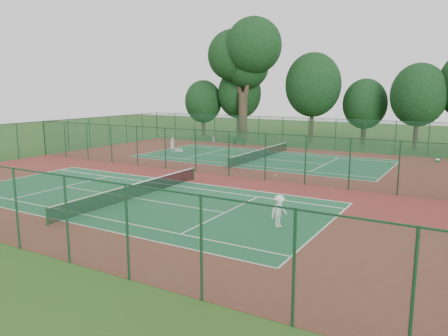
{
  "coord_description": "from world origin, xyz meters",
  "views": [
    {
      "loc": [
        17.92,
        -28.86,
        6.68
      ],
      "look_at": [
        3.87,
        -4.75,
        1.6
      ],
      "focal_mm": 35.0,
      "sensor_mm": 36.0,
      "label": 1
    }
  ],
  "objects_px": {
    "big_tree": "(245,54)",
    "bench": "(239,141)",
    "trash_bin": "(213,139)",
    "player_near": "(279,211)",
    "player_far": "(172,145)",
    "kit_bag": "(179,150)"
  },
  "relations": [
    {
      "from": "player_far",
      "to": "kit_bag",
      "type": "distance_m",
      "value": 1.04
    },
    {
      "from": "player_near",
      "to": "bench",
      "type": "relative_size",
      "value": 0.98
    },
    {
      "from": "player_far",
      "to": "big_tree",
      "type": "height_order",
      "value": "big_tree"
    },
    {
      "from": "bench",
      "to": "kit_bag",
      "type": "relative_size",
      "value": 1.9
    },
    {
      "from": "player_near",
      "to": "trash_bin",
      "type": "distance_m",
      "value": 34.09
    },
    {
      "from": "trash_bin",
      "to": "big_tree",
      "type": "height_order",
      "value": "big_tree"
    },
    {
      "from": "trash_bin",
      "to": "player_near",
      "type": "bearing_deg",
      "value": -52.99
    },
    {
      "from": "bench",
      "to": "kit_bag",
      "type": "distance_m",
      "value": 8.59
    },
    {
      "from": "player_near",
      "to": "player_far",
      "type": "bearing_deg",
      "value": 69.58
    },
    {
      "from": "big_tree",
      "to": "bench",
      "type": "bearing_deg",
      "value": -68.23
    },
    {
      "from": "player_near",
      "to": "trash_bin",
      "type": "relative_size",
      "value": 1.95
    },
    {
      "from": "player_near",
      "to": "big_tree",
      "type": "distance_m",
      "value": 38.59
    },
    {
      "from": "player_near",
      "to": "bench",
      "type": "height_order",
      "value": "player_near"
    },
    {
      "from": "player_near",
      "to": "big_tree",
      "type": "bearing_deg",
      "value": 51.73
    },
    {
      "from": "trash_bin",
      "to": "bench",
      "type": "xyz_separation_m",
      "value": [
        3.98,
        -0.6,
        0.1
      ]
    },
    {
      "from": "player_near",
      "to": "player_far",
      "type": "xyz_separation_m",
      "value": [
        -19.85,
        17.81,
        -0.02
      ]
    },
    {
      "from": "trash_bin",
      "to": "kit_bag",
      "type": "xyz_separation_m",
      "value": [
        0.93,
        -8.62,
        -0.25
      ]
    },
    {
      "from": "trash_bin",
      "to": "big_tree",
      "type": "bearing_deg",
      "value": 70.16
    },
    {
      "from": "bench",
      "to": "player_near",
      "type": "bearing_deg",
      "value": -54.93
    },
    {
      "from": "player_far",
      "to": "trash_bin",
      "type": "relative_size",
      "value": 1.89
    },
    {
      "from": "player_far",
      "to": "bench",
      "type": "height_order",
      "value": "player_far"
    },
    {
      "from": "player_far",
      "to": "trash_bin",
      "type": "distance_m",
      "value": 9.45
    }
  ]
}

